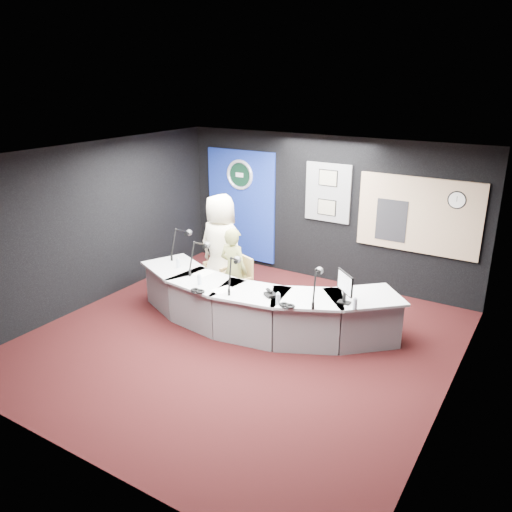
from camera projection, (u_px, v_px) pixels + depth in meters
The scene contains 33 objects.
ground at pixel (240, 341), 7.83m from camera, with size 6.00×6.00×0.00m, color black.
ceiling at pixel (238, 157), 6.89m from camera, with size 6.00×6.00×0.02m, color silver.
wall_back at pixel (325, 210), 9.77m from camera, with size 6.00×0.02×2.80m, color black.
wall_front at pixel (68, 343), 4.95m from camera, with size 6.00×0.02×2.80m, color black.
wall_left at pixel (94, 224), 8.84m from camera, with size 0.02×6.00×2.80m, color black.
wall_right at pixel (457, 300), 5.88m from camera, with size 0.02×6.00×2.80m, color black.
broadcast_desk at pixel (256, 305), 8.17m from camera, with size 4.50×1.90×0.75m, color #B6B8BB, non-canonical shape.
backdrop_panel at pixel (241, 205), 10.73m from camera, with size 1.60×0.05×2.30m, color navy.
agency_seal at pixel (240, 175), 10.48m from camera, with size 0.63×0.63×0.07m, color silver.
seal_center at pixel (240, 175), 10.48m from camera, with size 0.48×0.48×0.01m, color black.
pinboard at pixel (328, 193), 9.60m from camera, with size 0.90×0.04×1.10m, color slate.
framed_photo_upper at pixel (328, 178), 9.48m from camera, with size 0.34×0.02×0.27m, color gray.
framed_photo_lower at pixel (327, 207), 9.67m from camera, with size 0.34×0.02×0.27m, color gray.
booth_window_frame at pixel (418, 215), 8.83m from camera, with size 2.12×0.06×1.32m, color tan.
booth_glow at pixel (418, 215), 8.82m from camera, with size 2.00×0.02×1.20m, color #F9EB9D.
equipment_rack at pixel (391, 220), 9.08m from camera, with size 0.55×0.02×0.75m, color black.
wall_clock at pixel (457, 200), 8.39m from camera, with size 0.28×0.28×0.01m, color white.
armchair_left at pixel (221, 271), 9.27m from camera, with size 0.54×0.54×0.96m, color #A4864B, non-canonical shape.
armchair_right at pixel (234, 282), 8.66m from camera, with size 0.59×0.59×1.05m, color #A4864B, non-canonical shape.
draped_jacket at pixel (225, 259), 9.46m from camera, with size 0.50×0.10×0.70m, color slate.
person_man at pixel (221, 247), 9.11m from camera, with size 0.93×0.60×1.90m, color #F5E8C4.
person_woman at pixel (234, 271), 8.59m from camera, with size 0.54×0.35×1.48m, color olive.
computer_monitor at pixel (345, 282), 7.24m from camera, with size 0.45×0.03×0.31m, color black.
desk_phone at pixel (270, 295), 7.56m from camera, with size 0.18×0.14×0.04m, color black.
headphones_near at pixel (287, 305), 7.23m from camera, with size 0.20×0.20×0.03m, color black.
headphones_far at pixel (198, 291), 7.72m from camera, with size 0.19×0.19×0.03m, color black.
paper_stack at pixel (204, 273), 8.45m from camera, with size 0.23×0.33×0.00m, color white.
notepad at pixel (223, 290), 7.79m from camera, with size 0.22×0.32×0.00m, color white.
boom_mic_a at pixel (180, 239), 9.19m from camera, with size 0.21×0.73×0.60m, color black, non-canonical shape.
boom_mic_b at pixel (198, 253), 8.50m from camera, with size 0.22×0.73×0.60m, color black, non-canonical shape.
boom_mic_c at pixel (233, 269), 7.79m from camera, with size 0.35×0.69×0.60m, color black, non-canonical shape.
boom_mic_d at pixel (317, 281), 7.35m from camera, with size 0.31×0.71×0.60m, color black, non-canonical shape.
water_bottles at pixel (251, 285), 7.74m from camera, with size 3.21×0.49×0.18m, color silver, non-canonical shape.
Camera 1 is at (3.85, -5.78, 3.85)m, focal length 36.00 mm.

